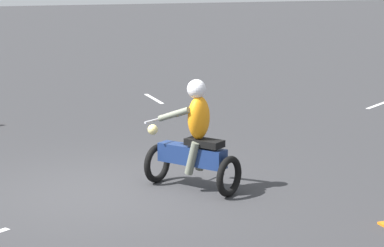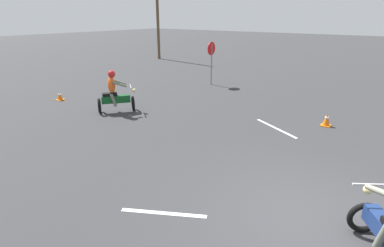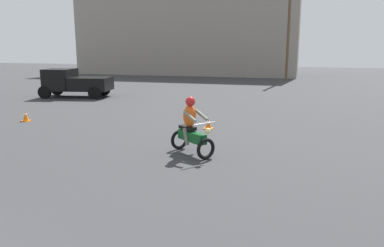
# 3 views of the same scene
# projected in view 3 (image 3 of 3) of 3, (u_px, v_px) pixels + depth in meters

# --- Properties ---
(motorcycle_rider_background) EXTENTS (1.47, 1.34, 1.66)m
(motorcycle_rider_background) POSITION_uv_depth(u_px,v_px,m) (191.00, 129.00, 10.67)
(motorcycle_rider_background) COLOR black
(motorcycle_rider_background) RESTS_ON ground
(pickup_truck) EXTENTS (4.42, 2.67, 1.73)m
(pickup_truck) POSITION_uv_depth(u_px,v_px,m) (74.00, 82.00, 23.03)
(pickup_truck) COLOR black
(pickup_truck) RESTS_ON ground
(traffic_cone_near_right) EXTENTS (0.32, 0.32, 0.39)m
(traffic_cone_near_right) POSITION_uv_depth(u_px,v_px,m) (208.00, 124.00, 14.10)
(traffic_cone_near_right) COLOR orange
(traffic_cone_near_right) RESTS_ON ground
(traffic_cone_mid_left) EXTENTS (0.32, 0.32, 0.43)m
(traffic_cone_mid_left) POSITION_uv_depth(u_px,v_px,m) (26.00, 116.00, 15.55)
(traffic_cone_mid_left) COLOR orange
(traffic_cone_mid_left) RESTS_ON ground
(utility_pole_far) EXTENTS (0.24, 0.24, 10.70)m
(utility_pole_far) POSITION_uv_depth(u_px,v_px,m) (289.00, 21.00, 33.34)
(utility_pole_far) COLOR brown
(utility_pole_far) RESTS_ON ground
(building_backdrop) EXTENTS (24.59, 9.27, 9.37)m
(building_backdrop) POSITION_uv_depth(u_px,v_px,m) (190.00, 33.00, 43.54)
(building_backdrop) COLOR gray
(building_backdrop) RESTS_ON ground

